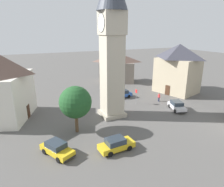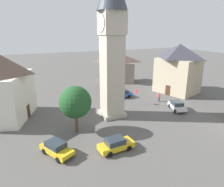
% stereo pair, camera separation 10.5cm
% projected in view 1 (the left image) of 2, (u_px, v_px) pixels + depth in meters
% --- Properties ---
extents(ground_plane, '(200.00, 200.00, 0.00)m').
position_uv_depth(ground_plane, '(112.00, 115.00, 32.38)').
color(ground_plane, '#565451').
extents(clock_tower, '(4.43, 4.43, 22.46)m').
position_uv_depth(clock_tower, '(112.00, 30.00, 28.40)').
color(clock_tower, '#A59C89').
rests_on(clock_tower, ground).
extents(car_blue_kerb, '(2.00, 4.22, 1.53)m').
position_uv_depth(car_blue_kerb, '(116.00, 144.00, 22.67)').
color(car_blue_kerb, gold).
rests_on(car_blue_kerb, ground).
extents(car_silver_kerb, '(4.44, 2.84, 1.53)m').
position_uv_depth(car_silver_kerb, '(177.00, 106.00, 34.25)').
color(car_silver_kerb, silver).
rests_on(car_silver_kerb, ground).
extents(car_red_corner, '(1.97, 4.21, 1.53)m').
position_uv_depth(car_red_corner, '(122.00, 94.00, 40.57)').
color(car_red_corner, '#2D5BB7').
rests_on(car_red_corner, ground).
extents(car_white_side, '(4.44, 3.37, 1.53)m').
position_uv_depth(car_white_side, '(57.00, 148.00, 21.86)').
color(car_white_side, gold).
rests_on(car_white_side, ground).
extents(pedestrian, '(0.55, 0.28, 1.69)m').
position_uv_depth(pedestrian, '(159.00, 96.00, 38.27)').
color(pedestrian, '#2D3351').
rests_on(pedestrian, ground).
extents(tree, '(4.23, 4.23, 6.35)m').
position_uv_depth(tree, '(75.00, 102.00, 25.82)').
color(tree, brown).
rests_on(tree, ground).
extents(building_corner_back, '(10.11, 9.12, 10.41)m').
position_uv_depth(building_corner_back, '(178.00, 68.00, 42.95)').
color(building_corner_back, tan).
rests_on(building_corner_back, ground).
extents(building_hall_far, '(9.35, 10.81, 7.66)m').
position_uv_depth(building_hall_far, '(117.00, 67.00, 52.25)').
color(building_hall_far, slate).
rests_on(building_hall_far, ground).
extents(road_sign, '(0.60, 0.07, 2.80)m').
position_uv_depth(road_sign, '(136.00, 94.00, 36.59)').
color(road_sign, gray).
rests_on(road_sign, ground).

